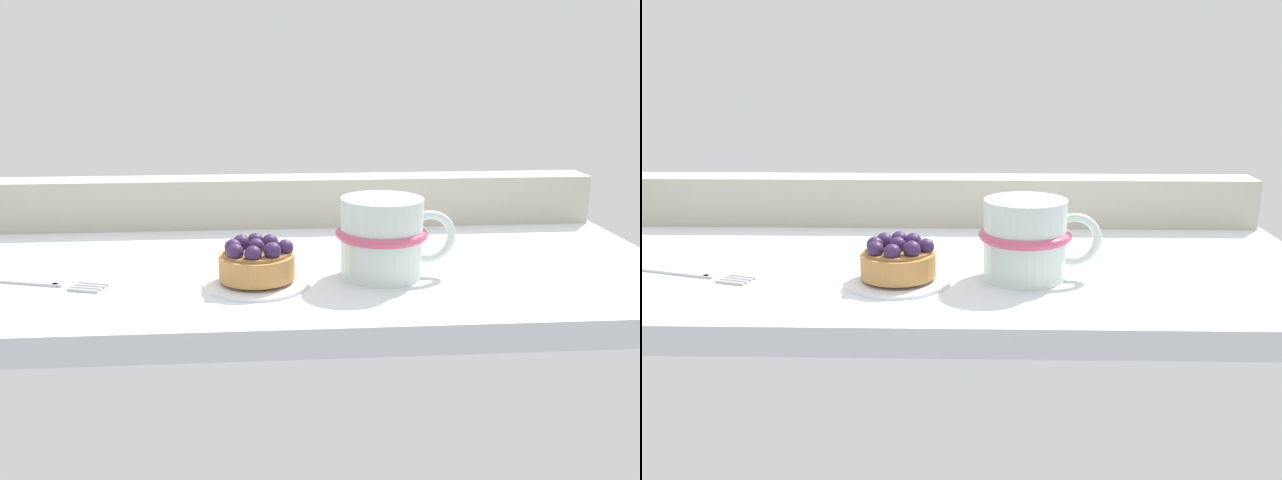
{
  "view_description": "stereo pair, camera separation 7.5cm",
  "coord_description": "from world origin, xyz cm",
  "views": [
    {
      "loc": [
        -1.96,
        -80.0,
        23.96
      ],
      "look_at": [
        3.74,
        -7.37,
        4.47
      ],
      "focal_mm": 39.92,
      "sensor_mm": 36.0,
      "label": 1
    },
    {
      "loc": [
        5.57,
        -80.2,
        23.96
      ],
      "look_at": [
        3.74,
        -7.37,
        4.47
      ],
      "focal_mm": 39.92,
      "sensor_mm": 36.0,
      "label": 2
    }
  ],
  "objects": [
    {
      "name": "raspberry_tart",
      "position": [
        -3.02,
        -8.33,
        2.58
      ],
      "size": [
        8.0,
        8.0,
        4.34
      ],
      "color": "#B77F42",
      "rests_on": "dessert_plate"
    },
    {
      "name": "coffee_mug",
      "position": [
        10.69,
        -6.41,
        4.41
      ],
      "size": [
        13.22,
        10.0,
        8.7
      ],
      "color": "silver",
      "rests_on": "ground_plane"
    },
    {
      "name": "ground_plane",
      "position": [
        0.0,
        0.0,
        -1.46
      ],
      "size": [
        89.53,
        42.57,
        2.92
      ],
      "primitive_type": "cube",
      "color": "silver"
    },
    {
      "name": "window_rail_back",
      "position": [
        0.0,
        18.42,
        3.39
      ],
      "size": [
        87.74,
        5.74,
        6.78
      ],
      "primitive_type": "cube",
      "color": "#B2AD99",
      "rests_on": "ground_plane"
    },
    {
      "name": "dessert_fork",
      "position": [
        -26.83,
        -6.47,
        0.3
      ],
      "size": [
        17.0,
        6.49,
        0.6
      ],
      "color": "#B7B7BC",
      "rests_on": "ground_plane"
    },
    {
      "name": "dessert_plate",
      "position": [
        -3.0,
        -8.34,
        0.35
      ],
      "size": [
        11.34,
        11.34,
        0.75
      ],
      "color": "silver",
      "rests_on": "ground_plane"
    }
  ]
}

